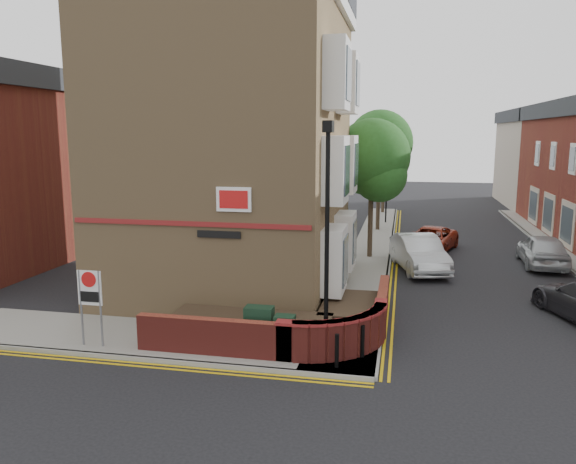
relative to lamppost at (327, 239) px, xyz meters
The scene contains 24 objects.
ground 3.90m from the lamppost, 143.13° to the right, with size 120.00×120.00×0.00m, color black.
pavement_corner 6.07m from the lamppost, behind, with size 13.00×3.00×0.12m, color gray.
pavement_main 15.17m from the lamppost, 88.45° to the left, with size 2.00×32.00×0.12m, color gray.
kerb_side 6.18m from the lamppost, 166.76° to the right, with size 13.00×0.15×0.12m, color gray.
kerb_main_near 15.22m from the lamppost, 84.60° to the left, with size 0.15×32.00×0.12m, color gray.
kerb_main_far 15.44m from the lamppost, 51.46° to the left, with size 0.15×40.00×0.12m, color gray.
yellow_lines_side 6.27m from the lamppost, 164.13° to the right, with size 13.00×0.28×0.01m, color gold.
yellow_lines_main 15.26m from the lamppost, 83.64° to the left, with size 0.28×32.00×0.01m, color gold.
corner_building 8.62m from the lamppost, 123.16° to the left, with size 8.95×10.40×13.60m.
garden_wall 3.93m from the lamppost, 140.91° to the left, with size 6.80×6.00×1.20m, color maroon, non-canonical shape.
lamppost is the anchor object (origin of this frame).
utility_cabinet_large 3.24m from the lamppost, behind, with size 0.80×0.45×1.20m, color black.
utility_cabinet_small 2.90m from the lamppost, 169.70° to the right, with size 0.55×0.40×1.10m, color black.
bollard_near 2.91m from the lamppost, 63.43° to the right, with size 0.11×0.11×0.90m, color black.
bollard_far 2.95m from the lamppost, ahead, with size 0.11×0.11×0.90m, color black.
zone_sign 6.85m from the lamppost, behind, with size 0.72×0.07×2.20m.
far_terrace_cream 39.00m from the lamppost, 70.68° to the left, with size 5.40×12.40×8.00m.
tree_near 12.92m from the lamppost, 88.22° to the left, with size 3.64×3.65×6.70m.
tree_mid 20.93m from the lamppost, 88.90° to the left, with size 4.03×4.03×7.42m.
tree_far 28.89m from the lamppost, 89.21° to the left, with size 3.81×3.81×7.00m.
traffic_light_assembly 23.82m from the lamppost, 88.07° to the left, with size 0.20×0.16×4.20m.
silver_car_near 11.46m from the lamppost, 75.94° to the left, with size 1.67×4.80×1.58m, color #B7BCBF.
red_car_main 15.74m from the lamppost, 77.33° to the left, with size 2.10×4.56×1.27m, color maroon.
silver_car_far 15.51m from the lamppost, 56.92° to the left, with size 1.81×4.49×1.53m, color #AEB3B6.
Camera 1 is at (3.55, -13.28, 6.10)m, focal length 35.00 mm.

